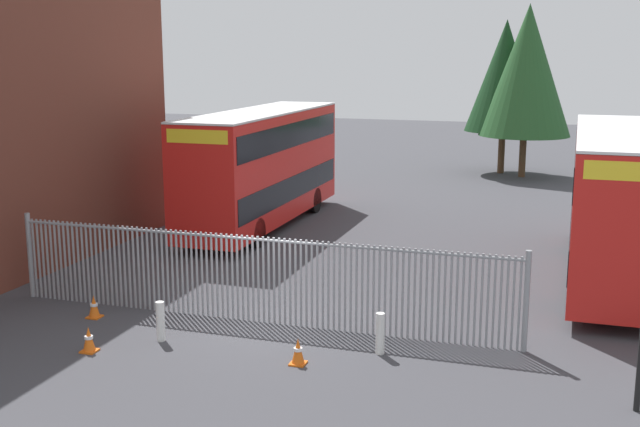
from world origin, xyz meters
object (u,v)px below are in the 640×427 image
Objects in this scene: bollard_near_left at (161,321)px; traffic_cone_near_kerb at (94,307)px; double_decker_bus_near_gate at (618,198)px; traffic_cone_by_gate at (89,340)px; double_decker_bus_behind_fence_left at (262,163)px; traffic_cone_mid_forecourt at (298,352)px; bollard_center_front at (380,334)px.

traffic_cone_near_kerb is at bearing 159.08° from bollard_near_left.
double_decker_bus_near_gate reaches higher than traffic_cone_by_gate.
traffic_cone_mid_forecourt is at bearing -64.90° from double_decker_bus_behind_fence_left.
bollard_near_left is 5.13m from bollard_center_front.
double_decker_bus_behind_fence_left is 13.62m from traffic_cone_by_gate.
traffic_cone_mid_forecourt is (5.92, -12.63, -2.13)m from double_decker_bus_behind_fence_left.
double_decker_bus_near_gate is 1.00× the size of double_decker_bus_behind_fence_left.
double_decker_bus_near_gate is 11.38× the size of bollard_center_front.
traffic_cone_near_kerb is (-5.94, 1.27, 0.00)m from traffic_cone_mid_forecourt.
traffic_cone_by_gate is 1.00× the size of traffic_cone_near_kerb.
bollard_near_left is 1.65m from traffic_cone_by_gate.
bollard_center_front is at bearing 36.48° from traffic_cone_mid_forecourt.
traffic_cone_mid_forecourt is 6.08m from traffic_cone_near_kerb.
double_decker_bus_near_gate reaches higher than bollard_near_left.
double_decker_bus_near_gate is at bearing 40.78° from traffic_cone_by_gate.
traffic_cone_by_gate is at bearing -163.04° from bollard_center_front.
double_decker_bus_behind_fence_left is 11.38× the size of bollard_near_left.
double_decker_bus_behind_fence_left is 18.32× the size of traffic_cone_mid_forecourt.
bollard_near_left reaches higher than traffic_cone_near_kerb.
bollard_center_front is at bearing -123.00° from double_decker_bus_near_gate.
bollard_center_front is (5.07, 0.79, 0.00)m from bollard_near_left.
bollard_center_front is (-5.16, -7.94, -1.95)m from double_decker_bus_near_gate.
double_decker_bus_behind_fence_left reaches higher than bollard_near_left.
double_decker_bus_near_gate reaches higher than bollard_center_front.
double_decker_bus_behind_fence_left reaches higher than traffic_cone_by_gate.
bollard_near_left reaches higher than traffic_cone_mid_forecourt.
traffic_cone_mid_forecourt is (3.52, -0.35, -0.19)m from bollard_near_left.
traffic_cone_mid_forecourt is at bearing -12.10° from traffic_cone_near_kerb.
traffic_cone_mid_forecourt is at bearing -126.41° from double_decker_bus_near_gate.
traffic_cone_mid_forecourt is (-1.54, -1.14, -0.19)m from bollard_center_front.
bollard_center_front is at bearing -1.03° from traffic_cone_near_kerb.
traffic_cone_by_gate and traffic_cone_mid_forecourt have the same top height.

